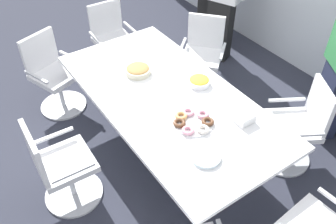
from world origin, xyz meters
The scene contains 12 objects.
ground_plane centered at (0.00, 0.00, -0.01)m, with size 10.00×10.00×0.01m, color #2D303D.
conference_table centered at (0.00, 0.00, 0.63)m, with size 2.40×1.20×0.75m.
office_chair_0 centered at (-1.37, -0.65, 0.41)m, with size 0.69×0.69×0.91m.
office_chair_1 centered at (-0.05, -1.10, 0.41)m, with size 0.56×0.56×0.91m.
office_chair_4 centered at (0.78, 0.98, 0.41)m, with size 0.74×0.74×0.91m.
office_chair_5 centered at (-0.71, 1.00, 0.41)m, with size 0.76×0.76×0.91m.
office_chair_6 centered at (-1.65, 0.26, 0.41)m, with size 0.55×0.55×0.91m.
snack_bowl_chips_yellow centered at (0.02, 0.35, 0.79)m, with size 0.21×0.21×0.08m.
snack_bowl_cookies centered at (-0.47, -0.04, 0.79)m, with size 0.26×0.26×0.08m.
donut_platter centered at (0.43, -0.03, 0.77)m, with size 0.35×0.34×0.04m.
plate_stack centered at (0.79, -0.19, 0.77)m, with size 0.23×0.23×0.03m.
napkin_pile centered at (0.64, 0.34, 0.79)m, with size 0.15×0.15×0.08m, color white.
Camera 1 is at (2.15, -1.47, 2.87)m, focal length 38.65 mm.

